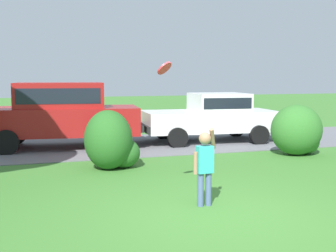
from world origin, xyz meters
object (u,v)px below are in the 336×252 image
Objects in this scene: parked_suv at (60,112)px; child_thrower at (205,163)px; frisbee at (164,68)px; parked_sedan at (212,116)px.

parked_suv is 3.78× the size of child_thrower.
child_thrower is 1.70m from frisbee.
child_thrower is (1.75, -6.80, -0.36)m from parked_suv.
child_thrower is 3.92× the size of frisbee.
parked_sedan reaches higher than child_thrower.
frisbee reaches higher than child_thrower.
parked_suv is 14.83× the size of frisbee.
parked_sedan is at bearing -2.19° from parked_suv.
frisbee reaches higher than parked_sedan.
parked_sedan is 0.93× the size of parked_suv.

